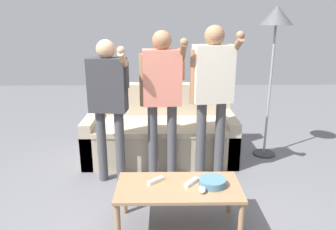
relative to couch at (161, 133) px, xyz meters
name	(u,v)px	position (x,y,z in m)	size (l,w,h in m)	color
ground_plane	(150,224)	(-0.08, -1.45, -0.30)	(12.00, 12.00, 0.00)	slate
couch	(161,133)	(0.00, 0.00, 0.00)	(1.82, 0.87, 0.88)	#B7A88E
coffee_table	(178,191)	(0.16, -1.49, 0.04)	(1.01, 0.49, 0.39)	#997551
snack_bowl	(212,182)	(0.43, -1.49, 0.12)	(0.22, 0.22, 0.06)	teal
game_remote_nunchuk	(202,189)	(0.34, -1.59, 0.11)	(0.06, 0.09, 0.05)	white
floor_lamp	(276,25)	(1.34, 0.00, 1.32)	(0.38, 0.38, 1.84)	#2D2D33
player_left	(108,96)	(-0.52, -0.66, 0.65)	(0.44, 0.34, 1.50)	#47474C
player_center	(162,89)	(0.03, -0.57, 0.70)	(0.48, 0.32, 1.58)	#47474C
player_right	(213,85)	(0.55, -0.56, 0.73)	(0.51, 0.32, 1.63)	#47474C
game_remote_wand_near	(191,182)	(0.27, -1.46, 0.11)	(0.13, 0.15, 0.03)	white
game_remote_wand_far	(156,180)	(-0.03, -1.43, 0.11)	(0.14, 0.13, 0.03)	white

